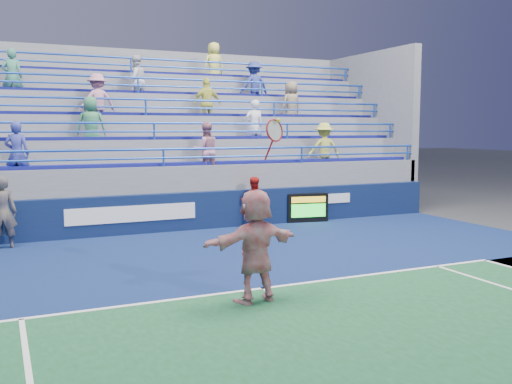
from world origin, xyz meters
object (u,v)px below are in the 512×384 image
line_judge (3,212)px  ball_girl (253,202)px  tennis_player (255,246)px  serve_speed_board (308,208)px

line_judge → ball_girl: size_ratio=1.19×
line_judge → tennis_player: bearing=126.2°
tennis_player → ball_girl: 7.44m
ball_girl → tennis_player: bearing=84.6°
tennis_player → line_judge: 7.57m
serve_speed_board → line_judge: 8.77m
line_judge → ball_girl: bearing=-172.0°
tennis_player → line_judge: size_ratio=1.73×
tennis_player → line_judge: tennis_player is taller
serve_speed_board → line_judge: bearing=-177.8°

